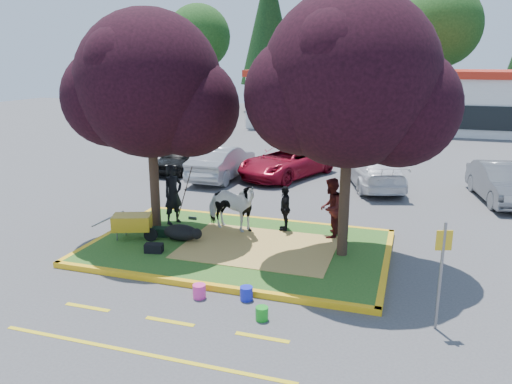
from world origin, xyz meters
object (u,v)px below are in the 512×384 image
(wheelbarrow, at_px, (132,223))
(car_silver, at_px, (222,162))
(car_black, at_px, (178,158))
(handler, at_px, (173,194))
(cow, at_px, (231,207))
(bucket_pink, at_px, (199,291))
(bucket_green, at_px, (262,313))
(sign_post, at_px, (441,265))
(calf, at_px, (181,232))
(bucket_blue, at_px, (246,293))

(wheelbarrow, xyz_separation_m, car_silver, (-0.53, 8.45, 0.10))
(car_black, bearing_deg, handler, -71.45)
(cow, distance_m, bucket_pink, 4.24)
(cow, bearing_deg, handler, 97.29)
(wheelbarrow, bearing_deg, bucket_green, -52.51)
(car_black, relative_size, car_silver, 0.83)
(bucket_pink, distance_m, car_black, 13.37)
(wheelbarrow, xyz_separation_m, car_black, (-3.13, 9.21, -0.01))
(sign_post, bearing_deg, car_black, 115.24)
(car_black, bearing_deg, cow, -60.85)
(handler, height_order, sign_post, sign_post)
(car_black, bearing_deg, calf, -70.09)
(sign_post, height_order, bucket_blue, sign_post)
(car_silver, bearing_deg, handler, 100.16)
(car_black, bearing_deg, bucket_pink, -68.61)
(cow, height_order, car_silver, cow)
(handler, relative_size, wheelbarrow, 0.98)
(handler, bearing_deg, car_black, 49.24)
(calf, xyz_separation_m, handler, (-0.90, 1.35, 0.72))
(calf, relative_size, sign_post, 0.47)
(bucket_green, xyz_separation_m, car_silver, (-5.40, 11.50, 0.61))
(wheelbarrow, relative_size, bucket_pink, 6.07)
(wheelbarrow, height_order, car_black, car_black)
(bucket_pink, bearing_deg, bucket_green, -17.30)
(sign_post, bearing_deg, bucket_green, 172.61)
(bucket_pink, height_order, car_black, car_black)
(handler, bearing_deg, bucket_green, -113.51)
(car_black, distance_m, car_silver, 2.71)
(bucket_blue, xyz_separation_m, car_black, (-7.41, 11.52, 0.49))
(sign_post, xyz_separation_m, bucket_pink, (-5.07, -0.23, -1.21))
(handler, height_order, car_silver, handler)
(calf, xyz_separation_m, car_black, (-4.50, 8.85, 0.26))
(cow, xyz_separation_m, bucket_green, (2.41, -4.62, -0.78))
(bucket_green, bearing_deg, sign_post, 12.14)
(handler, xyz_separation_m, bucket_pink, (2.76, -4.24, -0.94))
(calf, xyz_separation_m, bucket_pink, (1.86, -2.90, -0.22))
(cow, xyz_separation_m, car_black, (-5.59, 7.65, -0.28))
(car_silver, bearing_deg, car_black, -14.48)
(cow, distance_m, wheelbarrow, 2.93)
(sign_post, distance_m, bucket_blue, 4.20)
(wheelbarrow, relative_size, car_silver, 0.42)
(wheelbarrow, xyz_separation_m, bucket_green, (4.88, -3.05, -0.51))
(calf, relative_size, bucket_green, 3.69)
(bucket_blue, relative_size, car_black, 0.08)
(bucket_blue, bearing_deg, cow, 115.14)
(sign_post, bearing_deg, cow, 126.89)
(sign_post, relative_size, bucket_pink, 7.06)
(handler, distance_m, bucket_green, 6.55)
(handler, distance_m, car_black, 8.33)
(calf, bearing_deg, sign_post, -27.08)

